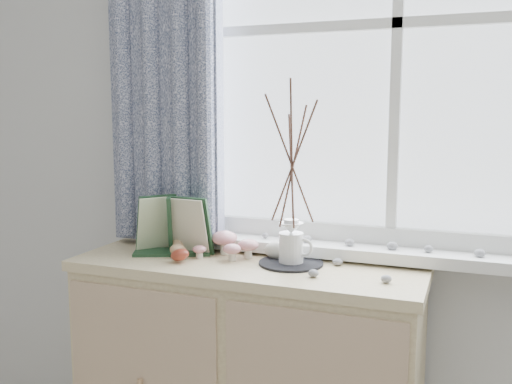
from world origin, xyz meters
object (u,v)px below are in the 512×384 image
sideboard (247,379)px  toadstool_cluster (229,243)px  twig_pitcher (292,159)px  botanical_book (168,225)px

sideboard → toadstool_cluster: size_ratio=5.43×
sideboard → twig_pitcher: 0.80m
sideboard → botanical_book: bearing=-175.7°
sideboard → twig_pitcher: bearing=8.6°
botanical_book → toadstool_cluster: 0.23m
twig_pitcher → botanical_book: bearing=-171.9°
toadstool_cluster → twig_pitcher: (0.23, -0.02, 0.31)m
sideboard → toadstool_cluster: toadstool_cluster is taller
botanical_book → twig_pitcher: bearing=-17.3°
sideboard → botanical_book: 0.61m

